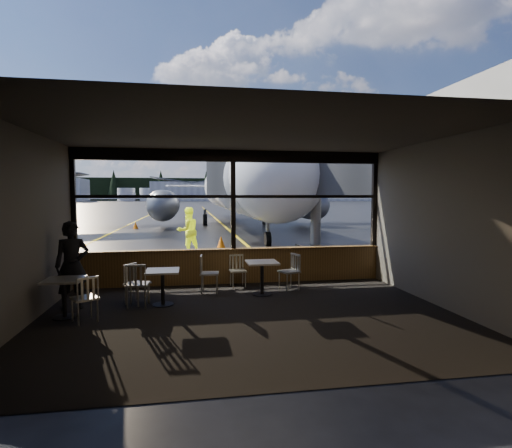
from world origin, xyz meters
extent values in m
plane|color=black|center=(0.00, 120.00, 0.00)|extent=(520.00, 520.00, 0.00)
cube|color=black|center=(0.00, -3.00, 0.01)|extent=(8.00, 6.00, 0.01)
cube|color=#38332D|center=(0.00, -3.00, 3.50)|extent=(8.00, 6.00, 0.04)
cube|color=#514A41|center=(-4.00, -3.00, 1.75)|extent=(0.04, 6.00, 3.50)
cube|color=#514A41|center=(4.00, -3.00, 1.75)|extent=(0.04, 6.00, 3.50)
cube|color=#514A41|center=(0.00, -6.00, 1.75)|extent=(8.00, 0.04, 3.50)
cube|color=#553819|center=(0.00, 0.00, 0.45)|extent=(8.00, 0.28, 0.90)
cube|color=black|center=(0.00, 0.00, 3.35)|extent=(8.00, 0.18, 0.30)
cube|color=black|center=(-3.95, 0.00, 2.20)|extent=(0.12, 0.12, 2.60)
cube|color=black|center=(0.00, 0.00, 2.20)|extent=(0.12, 0.12, 2.60)
cube|color=black|center=(3.95, 0.00, 2.20)|extent=(0.12, 0.12, 2.60)
cube|color=black|center=(0.00, 0.00, 2.30)|extent=(8.00, 0.10, 0.08)
imported|color=black|center=(-3.51, -1.86, 0.90)|extent=(0.75, 0.60, 1.80)
imported|color=#BFF219|center=(-1.20, 5.62, 0.93)|extent=(1.13, 1.05, 1.86)
cone|color=#E33D07|center=(0.23, 7.21, 0.27)|extent=(0.39, 0.39, 0.54)
cone|color=#DE3C07|center=(-4.92, 18.77, 0.25)|extent=(0.36, 0.36, 0.50)
cube|color=gray|center=(10.00, 2.50, 3.00)|extent=(5.00, 7.00, 6.00)
cylinder|color=silver|center=(-30.00, 182.00, 3.00)|extent=(8.00, 8.00, 6.00)
cylinder|color=silver|center=(-20.00, 182.00, 3.00)|extent=(8.00, 8.00, 6.00)
cylinder|color=silver|center=(-10.00, 182.00, 3.00)|extent=(8.00, 8.00, 6.00)
cube|color=black|center=(0.00, 210.00, 6.00)|extent=(360.00, 3.00, 12.00)
camera|label=1|loc=(-1.13, -10.42, 2.31)|focal=28.00mm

